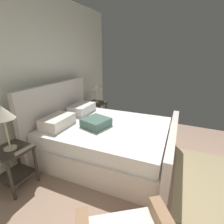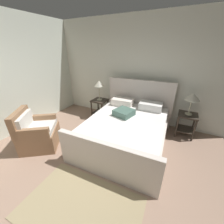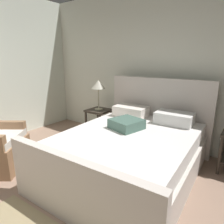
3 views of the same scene
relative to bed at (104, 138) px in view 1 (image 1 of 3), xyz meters
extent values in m
cube|color=#987965|center=(-0.30, -1.86, -0.36)|extent=(4.91, 6.18, 0.02)
cube|color=silver|center=(-0.30, 1.28, 1.08)|extent=(5.03, 0.12, 2.86)
cube|color=beige|center=(0.00, -0.06, -0.15)|extent=(1.80, 2.15, 0.40)
cube|color=beige|center=(-0.05, 1.02, 0.29)|extent=(1.82, 0.19, 1.29)
cube|color=beige|center=(0.06, -1.15, 0.01)|extent=(1.82, 0.19, 0.74)
cube|color=white|center=(0.00, -0.06, 0.16)|extent=(1.72, 2.09, 0.22)
cube|color=white|center=(-0.41, 0.67, 0.36)|extent=(0.58, 0.39, 0.18)
cube|color=white|center=(0.35, 0.71, 0.36)|extent=(0.58, 0.39, 0.18)
cube|color=#49695D|center=(-0.13, 0.08, 0.34)|extent=(0.49, 0.49, 0.14)
cube|color=#312A22|center=(1.23, 0.88, 0.23)|extent=(0.44, 0.44, 0.04)
cube|color=#312A22|center=(1.23, 0.88, -0.17)|extent=(0.40, 0.40, 0.02)
cylinder|color=#312A22|center=(1.04, 0.69, -0.07)|extent=(0.04, 0.04, 0.56)
cylinder|color=#312A22|center=(1.42, 0.69, -0.07)|extent=(0.04, 0.04, 0.56)
cylinder|color=#312A22|center=(1.04, 1.07, -0.07)|extent=(0.04, 0.04, 0.56)
cylinder|color=#312A22|center=(1.42, 1.07, -0.07)|extent=(0.04, 0.04, 0.56)
cylinder|color=#B7B293|center=(1.23, 0.88, 0.26)|extent=(0.16, 0.16, 0.02)
cylinder|color=#B7B293|center=(1.23, 0.88, 0.44)|extent=(0.02, 0.02, 0.35)
cone|color=beige|center=(1.23, 0.88, 0.70)|extent=(0.33, 0.33, 0.16)
cube|color=#312A22|center=(-1.23, 0.76, 0.23)|extent=(0.44, 0.44, 0.04)
cube|color=#312A22|center=(-1.23, 0.76, -0.17)|extent=(0.40, 0.40, 0.02)
cylinder|color=#312A22|center=(-1.42, 0.57, -0.07)|extent=(0.04, 0.04, 0.56)
cylinder|color=#312A22|center=(-1.04, 0.57, -0.07)|extent=(0.04, 0.04, 0.56)
cylinder|color=#312A22|center=(-1.04, 0.95, -0.07)|extent=(0.04, 0.04, 0.56)
cylinder|color=#B7B293|center=(-1.23, 0.76, 0.26)|extent=(0.16, 0.16, 0.02)
cylinder|color=#B7B293|center=(-1.23, 0.76, 0.47)|extent=(0.02, 0.02, 0.41)
cone|color=beige|center=(-1.23, 0.76, 0.76)|extent=(0.28, 0.28, 0.17)
cube|color=#998863|center=(0.00, -1.78, -0.35)|extent=(1.73, 1.14, 0.01)
camera|label=1|loc=(-2.41, -1.30, 1.45)|focal=26.90mm
camera|label=2|loc=(0.94, -2.63, 1.72)|focal=22.01mm
camera|label=3|loc=(1.33, -2.27, 1.26)|focal=32.08mm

